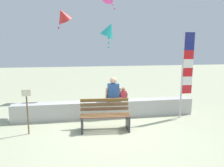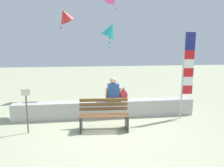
# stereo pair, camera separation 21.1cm
# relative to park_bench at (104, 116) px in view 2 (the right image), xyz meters

# --- Properties ---
(ground_plane) EXTENTS (40.00, 40.00, 0.00)m
(ground_plane) POSITION_rel_park_bench_xyz_m (0.17, -0.11, -0.41)
(ground_plane) COLOR #ADB18F
(seawall_ledge) EXTENTS (6.17, 0.45, 0.58)m
(seawall_ledge) POSITION_rel_park_bench_xyz_m (0.17, 1.10, -0.12)
(seawall_ledge) COLOR #B3B1AD
(seawall_ledge) RESTS_ON ground
(park_bench) EXTENTS (1.49, 0.71, 0.88)m
(park_bench) POSITION_rel_park_bench_xyz_m (0.00, 0.00, 0.00)
(park_bench) COLOR brown
(park_bench) RESTS_ON ground
(person_adult) EXTENTS (0.54, 0.40, 0.82)m
(person_adult) POSITION_rel_park_bench_xyz_m (0.43, 1.08, 0.49)
(person_adult) COLOR brown
(person_adult) RESTS_ON seawall_ledge
(person_child) EXTENTS (0.30, 0.22, 0.46)m
(person_child) POSITION_rel_park_bench_xyz_m (0.79, 1.08, 0.35)
(person_child) COLOR brown
(person_child) RESTS_ON seawall_ledge
(flag_banner) EXTENTS (0.40, 0.05, 2.88)m
(flag_banner) POSITION_rel_park_bench_xyz_m (2.82, 0.64, 1.29)
(flag_banner) COLOR #B7B7BC
(flag_banner) RESTS_ON ground
(kite_red) EXTENTS (0.97, 0.98, 0.95)m
(kite_red) POSITION_rel_park_bench_xyz_m (-1.31, 4.09, 3.38)
(kite_red) COLOR red
(kite_teal) EXTENTS (0.88, 0.80, 1.14)m
(kite_teal) POSITION_rel_park_bench_xyz_m (0.60, 3.15, 2.69)
(kite_teal) COLOR teal
(sign_post) EXTENTS (0.24, 0.05, 1.27)m
(sign_post) POSITION_rel_park_bench_xyz_m (-2.16, 0.01, 0.35)
(sign_post) COLOR brown
(sign_post) RESTS_ON ground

